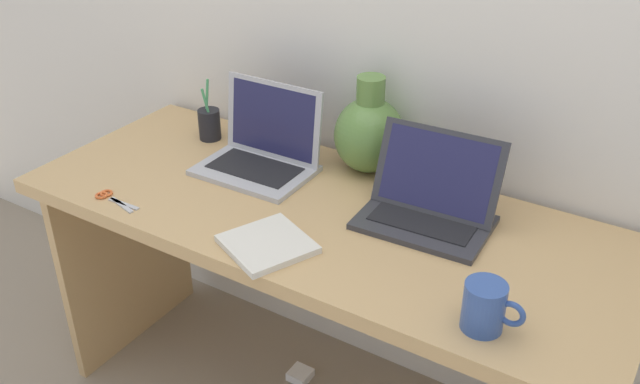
{
  "coord_description": "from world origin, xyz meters",
  "views": [
    {
      "loc": [
        0.81,
        -1.3,
        1.69
      ],
      "look_at": [
        0.0,
        0.0,
        0.81
      ],
      "focal_mm": 39.11,
      "sensor_mm": 36.0,
      "label": 1
    }
  ],
  "objects_px": {
    "notebook_stack": "(267,244)",
    "coffee_mug": "(485,307)",
    "green_vase": "(369,133)",
    "pen_cup": "(209,124)",
    "scissors": "(111,198)",
    "laptop_right": "(430,199)",
    "power_brick": "(300,375)",
    "laptop_left": "(263,146)"
  },
  "relations": [
    {
      "from": "notebook_stack",
      "to": "coffee_mug",
      "type": "relative_size",
      "value": 1.47
    },
    {
      "from": "green_vase",
      "to": "pen_cup",
      "type": "distance_m",
      "value": 0.52
    },
    {
      "from": "coffee_mug",
      "to": "scissors",
      "type": "height_order",
      "value": "coffee_mug"
    },
    {
      "from": "notebook_stack",
      "to": "laptop_right",
      "type": "bearing_deg",
      "value": 49.33
    },
    {
      "from": "green_vase",
      "to": "power_brick",
      "type": "distance_m",
      "value": 0.88
    },
    {
      "from": "green_vase",
      "to": "power_brick",
      "type": "relative_size",
      "value": 3.95
    },
    {
      "from": "notebook_stack",
      "to": "power_brick",
      "type": "bearing_deg",
      "value": 112.29
    },
    {
      "from": "laptop_left",
      "to": "scissors",
      "type": "relative_size",
      "value": 2.14
    },
    {
      "from": "coffee_mug",
      "to": "pen_cup",
      "type": "height_order",
      "value": "pen_cup"
    },
    {
      "from": "green_vase",
      "to": "power_brick",
      "type": "height_order",
      "value": "green_vase"
    },
    {
      "from": "power_brick",
      "to": "pen_cup",
      "type": "bearing_deg",
      "value": 169.05
    },
    {
      "from": "laptop_left",
      "to": "coffee_mug",
      "type": "height_order",
      "value": "laptop_left"
    },
    {
      "from": "laptop_right",
      "to": "notebook_stack",
      "type": "xyz_separation_m",
      "value": [
        -0.27,
        -0.32,
        -0.05
      ]
    },
    {
      "from": "laptop_left",
      "to": "green_vase",
      "type": "height_order",
      "value": "green_vase"
    },
    {
      "from": "power_brick",
      "to": "notebook_stack",
      "type": "bearing_deg",
      "value": -67.71
    },
    {
      "from": "laptop_left",
      "to": "laptop_right",
      "type": "xyz_separation_m",
      "value": [
        0.52,
        -0.01,
        -0.0
      ]
    },
    {
      "from": "coffee_mug",
      "to": "green_vase",
      "type": "bearing_deg",
      "value": 137.49
    },
    {
      "from": "notebook_stack",
      "to": "pen_cup",
      "type": "relative_size",
      "value": 0.99
    },
    {
      "from": "laptop_left",
      "to": "laptop_right",
      "type": "distance_m",
      "value": 0.52
    },
    {
      "from": "laptop_left",
      "to": "scissors",
      "type": "height_order",
      "value": "laptop_left"
    },
    {
      "from": "laptop_right",
      "to": "notebook_stack",
      "type": "bearing_deg",
      "value": -130.67
    },
    {
      "from": "notebook_stack",
      "to": "coffee_mug",
      "type": "distance_m",
      "value": 0.53
    },
    {
      "from": "laptop_right",
      "to": "power_brick",
      "type": "xyz_separation_m",
      "value": [
        -0.4,
        0.01,
        -0.8
      ]
    },
    {
      "from": "scissors",
      "to": "power_brick",
      "type": "bearing_deg",
      "value": 45.5
    },
    {
      "from": "laptop_right",
      "to": "green_vase",
      "type": "height_order",
      "value": "green_vase"
    },
    {
      "from": "laptop_left",
      "to": "notebook_stack",
      "type": "xyz_separation_m",
      "value": [
        0.25,
        -0.33,
        -0.06
      ]
    },
    {
      "from": "notebook_stack",
      "to": "pen_cup",
      "type": "distance_m",
      "value": 0.64
    },
    {
      "from": "green_vase",
      "to": "coffee_mug",
      "type": "distance_m",
      "value": 0.7
    },
    {
      "from": "notebook_stack",
      "to": "coffee_mug",
      "type": "xyz_separation_m",
      "value": [
        0.53,
        -0.0,
        0.04
      ]
    },
    {
      "from": "green_vase",
      "to": "notebook_stack",
      "type": "height_order",
      "value": "green_vase"
    },
    {
      "from": "scissors",
      "to": "laptop_right",
      "type": "bearing_deg",
      "value": 24.99
    },
    {
      "from": "notebook_stack",
      "to": "scissors",
      "type": "bearing_deg",
      "value": -175.73
    },
    {
      "from": "laptop_right",
      "to": "notebook_stack",
      "type": "distance_m",
      "value": 0.42
    },
    {
      "from": "notebook_stack",
      "to": "scissors",
      "type": "distance_m",
      "value": 0.48
    },
    {
      "from": "laptop_left",
      "to": "pen_cup",
      "type": "height_order",
      "value": "laptop_left"
    },
    {
      "from": "laptop_left",
      "to": "notebook_stack",
      "type": "bearing_deg",
      "value": -53.06
    },
    {
      "from": "notebook_stack",
      "to": "power_brick",
      "type": "relative_size",
      "value": 2.66
    },
    {
      "from": "laptop_right",
      "to": "coffee_mug",
      "type": "height_order",
      "value": "laptop_right"
    },
    {
      "from": "laptop_right",
      "to": "pen_cup",
      "type": "relative_size",
      "value": 1.74
    },
    {
      "from": "coffee_mug",
      "to": "power_brick",
      "type": "bearing_deg",
      "value": 153.83
    },
    {
      "from": "laptop_left",
      "to": "pen_cup",
      "type": "relative_size",
      "value": 1.68
    },
    {
      "from": "laptop_right",
      "to": "scissors",
      "type": "relative_size",
      "value": 2.22
    }
  ]
}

